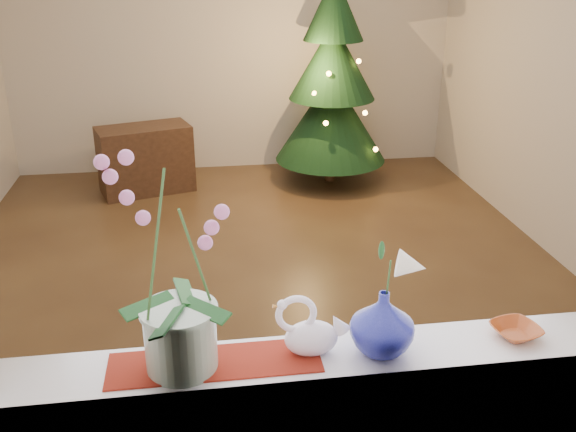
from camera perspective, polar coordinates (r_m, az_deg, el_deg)
name	(u,v)px	position (r m, az deg, el deg)	size (l,w,h in m)	color
ground	(260,272)	(4.70, -2.52, -4.98)	(5.00, 5.00, 0.00)	#372416
wall_back	(232,38)	(6.71, -5.01, 15.50)	(4.50, 0.10, 2.70)	beige
wall_front	(340,256)	(1.89, 4.68, -3.60)	(4.50, 0.10, 2.70)	beige
windowsill	(328,359)	(2.23, 3.56, -12.54)	(2.20, 0.26, 0.04)	white
window_frame	(342,138)	(1.79, 4.82, 6.92)	(2.22, 0.06, 1.60)	white
runner	(215,363)	(2.18, -6.51, -12.83)	(0.70, 0.20, 0.01)	maroon
orchid_pot	(175,267)	(1.99, -10.00, -4.46)	(0.25, 0.25, 0.74)	white
swan	(311,326)	(2.16, 2.10, -9.73)	(0.25, 0.11, 0.21)	white
blue_vase	(383,318)	(2.18, 8.42, -8.96)	(0.25, 0.25, 0.26)	navy
lily	(387,256)	(2.07, 8.78, -3.56)	(0.14, 0.08, 0.20)	white
paperweight	(372,345)	(2.21, 7.48, -11.34)	(0.06, 0.06, 0.06)	silver
amber_dish	(516,332)	(2.43, 19.58, -9.69)	(0.14, 0.14, 0.04)	#993D16
xmas_tree	(332,82)	(6.29, 3.93, 11.80)	(1.09, 1.09, 2.00)	black
side_table	(146,159)	(6.30, -12.55, 4.94)	(0.85, 0.43, 0.64)	black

